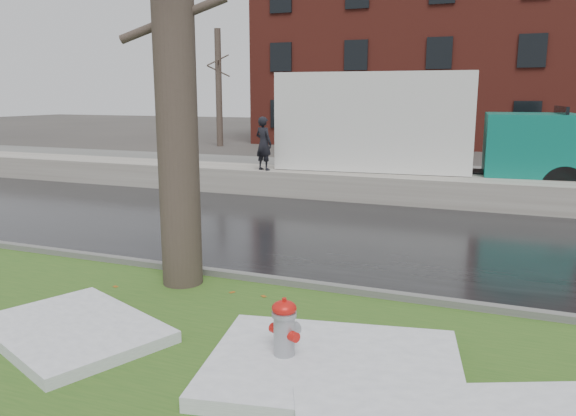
% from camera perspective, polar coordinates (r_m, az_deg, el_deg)
% --- Properties ---
extents(ground, '(120.00, 120.00, 0.00)m').
position_cam_1_polar(ground, '(8.05, -6.16, -9.77)').
color(ground, '#47423D').
rests_on(ground, ground).
extents(verge, '(60.00, 4.50, 0.04)m').
position_cam_1_polar(verge, '(7.05, -11.01, -12.93)').
color(verge, '#2D531B').
rests_on(verge, ground).
extents(road, '(60.00, 7.00, 0.03)m').
position_cam_1_polar(road, '(12.02, 3.84, -2.48)').
color(road, black).
rests_on(road, ground).
extents(parking_lot, '(60.00, 9.00, 0.03)m').
position_cam_1_polar(parking_lot, '(20.15, 11.28, 2.98)').
color(parking_lot, slate).
rests_on(parking_lot, ground).
extents(curb, '(60.00, 0.15, 0.14)m').
position_cam_1_polar(curb, '(8.87, -3.15, -7.21)').
color(curb, slate).
rests_on(curb, ground).
extents(snowbank, '(60.00, 1.60, 0.75)m').
position_cam_1_polar(snowbank, '(15.93, 8.49, 2.18)').
color(snowbank, '#ADAA9F').
rests_on(snowbank, ground).
extents(brick_building, '(26.00, 12.00, 10.00)m').
position_cam_1_polar(brick_building, '(36.71, 19.78, 14.07)').
color(brick_building, maroon).
rests_on(brick_building, ground).
extents(bg_tree_left, '(1.40, 1.62, 6.50)m').
position_cam_1_polar(bg_tree_left, '(32.57, -7.05, 12.12)').
color(bg_tree_left, brown).
rests_on(bg_tree_left, ground).
extents(bg_tree_center, '(1.40, 1.62, 6.50)m').
position_cam_1_polar(bg_tree_center, '(33.99, 5.42, 12.12)').
color(bg_tree_center, brown).
rests_on(bg_tree_center, ground).
extents(fire_hydrant, '(0.39, 0.37, 0.79)m').
position_cam_1_polar(fire_hydrant, '(6.04, -0.35, -12.40)').
color(fire_hydrant, '#93959A').
rests_on(fire_hydrant, verge).
extents(tree, '(1.54, 1.79, 7.61)m').
position_cam_1_polar(tree, '(8.52, -11.59, 17.76)').
color(tree, brown).
rests_on(tree, verge).
extents(box_truck, '(10.67, 3.14, 3.53)m').
position_cam_1_polar(box_truck, '(16.84, 12.76, 7.64)').
color(box_truck, black).
rests_on(box_truck, ground).
extents(worker, '(0.65, 0.54, 1.54)m').
position_cam_1_polar(worker, '(16.27, -2.50, 6.56)').
color(worker, black).
rests_on(worker, snowbank).
extents(snow_patch_near, '(2.92, 2.45, 0.16)m').
position_cam_1_polar(snow_patch_near, '(6.09, 4.64, -15.81)').
color(snow_patch_near, white).
rests_on(snow_patch_near, verge).
extents(snow_patch_far, '(2.65, 2.33, 0.14)m').
position_cam_1_polar(snow_patch_far, '(7.42, -20.98, -11.49)').
color(snow_patch_far, white).
rests_on(snow_patch_far, verge).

